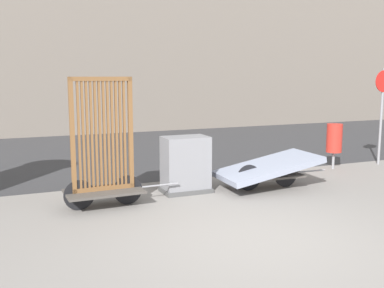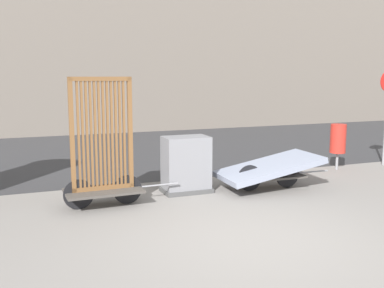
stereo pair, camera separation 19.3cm
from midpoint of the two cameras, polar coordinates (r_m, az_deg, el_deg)
name	(u,v)px [view 1 (the left image)]	position (r m, az deg, el deg)	size (l,w,h in m)	color
ground_plane	(258,240)	(6.14, 7.53, -11.95)	(60.00, 60.00, 0.00)	gray
road_strip	(120,151)	(13.08, -9.51, -0.87)	(56.00, 7.96, 0.01)	#38383A
building_facade	(81,9)	(18.95, -14.25, 16.31)	(48.00, 4.00, 9.48)	slate
bike_cart_with_bedframe	(103,161)	(7.48, -11.92, -2.07)	(1.98, 0.77, 2.14)	#4C4742
bike_cart_with_mattress	(268,168)	(8.70, 8.99, -3.09)	(2.29, 1.15, 0.65)	#4C4742
utility_cabinet	(186,167)	(8.34, -1.49, -2.88)	(0.89, 0.59, 1.04)	#4C4C4C
trash_bin	(334,138)	(10.85, 17.14, 0.68)	(0.36, 0.36, 1.05)	gray
sign_post	(382,103)	(11.71, 22.58, 4.82)	(0.52, 0.06, 2.33)	gray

